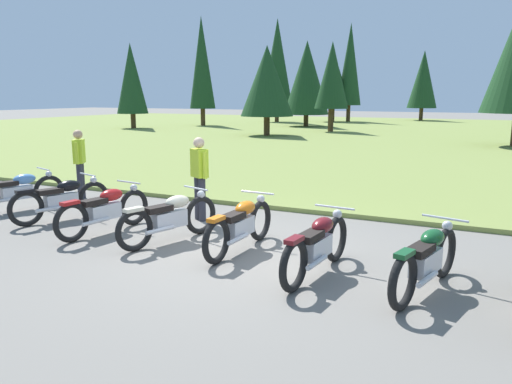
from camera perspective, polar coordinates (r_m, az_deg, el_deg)
ground_plane at (r=7.95m, az=-1.89°, el=-7.14°), size 140.00×140.00×0.00m
grass_moorland at (r=32.01m, az=19.46°, el=6.11°), size 80.00×44.00×0.10m
forest_treeline at (r=38.66m, az=18.74°, el=13.11°), size 39.40×28.41×9.03m
motorcycle_sky_blue at (r=11.95m, az=-25.70°, el=0.12°), size 0.87×2.02×0.88m
motorcycle_black at (r=10.69m, az=-21.40°, el=-0.72°), size 0.86×2.03×0.88m
motorcycle_red at (r=9.43m, az=-16.97°, el=-1.94°), size 0.62×2.09×0.88m
motorcycle_cream at (r=8.59m, az=-9.85°, el=-2.86°), size 0.83×2.04×0.88m
motorcycle_orange at (r=7.99m, az=-1.80°, el=-3.76°), size 0.62×2.10×0.88m
motorcycle_maroon at (r=6.99m, az=7.06°, el=-6.04°), size 0.62×2.10×0.88m
motorcycle_british_green at (r=6.71m, az=19.00°, el=-7.31°), size 0.75×2.06×0.88m
rider_in_hivis_vest at (r=9.93m, az=-6.51°, el=2.11°), size 0.49×0.37×1.67m
rider_checking_bike at (r=12.66m, az=-19.61°, el=3.48°), size 0.38×0.48×1.67m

